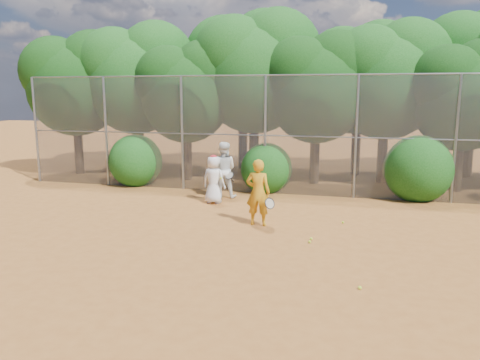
# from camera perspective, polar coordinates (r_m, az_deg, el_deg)

# --- Properties ---
(ground) EXTENTS (80.00, 80.00, 0.00)m
(ground) POSITION_cam_1_polar(r_m,az_deg,el_deg) (10.40, 2.01, -8.71)
(ground) COLOR #965521
(ground) RESTS_ON ground
(fence_back) EXTENTS (20.05, 0.09, 4.03)m
(fence_back) POSITION_cam_1_polar(r_m,az_deg,el_deg) (15.81, 6.23, 5.54)
(fence_back) COLOR gray
(fence_back) RESTS_ON ground
(tree_0) EXTENTS (4.38, 3.81, 6.00)m
(tree_0) POSITION_cam_1_polar(r_m,az_deg,el_deg) (21.05, -19.36, 11.40)
(tree_0) COLOR black
(tree_0) RESTS_ON ground
(tree_1) EXTENTS (4.64, 4.03, 6.35)m
(tree_1) POSITION_cam_1_polar(r_m,az_deg,el_deg) (20.25, -12.53, 12.45)
(tree_1) COLOR black
(tree_1) RESTS_ON ground
(tree_2) EXTENTS (3.99, 3.47, 5.47)m
(tree_2) POSITION_cam_1_polar(r_m,az_deg,el_deg) (18.60, -6.44, 11.02)
(tree_2) COLOR black
(tree_2) RESTS_ON ground
(tree_3) EXTENTS (4.89, 4.26, 6.70)m
(tree_3) POSITION_cam_1_polar(r_m,az_deg,el_deg) (18.89, 1.98, 13.54)
(tree_3) COLOR black
(tree_3) RESTS_ON ground
(tree_4) EXTENTS (4.19, 3.64, 5.73)m
(tree_4) POSITION_cam_1_polar(r_m,az_deg,el_deg) (17.90, 9.53, 11.52)
(tree_4) COLOR black
(tree_4) RESTS_ON ground
(tree_5) EXTENTS (4.51, 3.92, 6.17)m
(tree_5) POSITION_cam_1_polar(r_m,az_deg,el_deg) (18.68, 17.62, 12.02)
(tree_5) COLOR black
(tree_5) RESTS_ON ground
(tree_6) EXTENTS (3.86, 3.36, 5.29)m
(tree_6) POSITION_cam_1_polar(r_m,az_deg,el_deg) (17.98, 25.75, 9.69)
(tree_6) COLOR black
(tree_6) RESTS_ON ground
(tree_9) EXTENTS (4.83, 4.20, 6.62)m
(tree_9) POSITION_cam_1_polar(r_m,az_deg,el_deg) (22.76, -12.21, 12.68)
(tree_9) COLOR black
(tree_9) RESTS_ON ground
(tree_10) EXTENTS (5.15, 4.48, 7.06)m
(tree_10) POSITION_cam_1_polar(r_m,az_deg,el_deg) (21.27, 0.57, 13.85)
(tree_10) COLOR black
(tree_10) RESTS_ON ground
(tree_11) EXTENTS (4.64, 4.03, 6.35)m
(tree_11) POSITION_cam_1_polar(r_m,az_deg,el_deg) (20.25, 14.49, 12.36)
(tree_11) COLOR black
(tree_11) RESTS_ON ground
(tree_12) EXTENTS (5.02, 4.37, 6.88)m
(tree_12) POSITION_cam_1_polar(r_m,az_deg,el_deg) (21.36, 26.99, 12.39)
(tree_12) COLOR black
(tree_12) RESTS_ON ground
(bush_0) EXTENTS (2.00, 2.00, 2.00)m
(bush_0) POSITION_cam_1_polar(r_m,az_deg,el_deg) (17.98, -12.62, 2.58)
(bush_0) COLOR #134912
(bush_0) RESTS_ON ground
(bush_1) EXTENTS (1.80, 1.80, 1.80)m
(bush_1) POSITION_cam_1_polar(r_m,az_deg,el_deg) (16.39, 3.24, 1.70)
(bush_1) COLOR #134912
(bush_1) RESTS_ON ground
(bush_2) EXTENTS (2.20, 2.20, 2.20)m
(bush_2) POSITION_cam_1_polar(r_m,az_deg,el_deg) (16.19, 20.90, 1.62)
(bush_2) COLOR #134912
(bush_2) RESTS_ON ground
(player_yellow) EXTENTS (0.83, 0.57, 1.76)m
(player_yellow) POSITION_cam_1_polar(r_m,az_deg,el_deg) (12.18, 2.22, -1.53)
(player_yellow) COLOR orange
(player_yellow) RESTS_ON ground
(player_teen) EXTENTS (0.80, 0.58, 1.53)m
(player_teen) POSITION_cam_1_polar(r_m,az_deg,el_deg) (14.66, -3.23, 0.09)
(player_teen) COLOR white
(player_teen) RESTS_ON ground
(player_white) EXTENTS (1.00, 0.87, 1.85)m
(player_white) POSITION_cam_1_polar(r_m,az_deg,el_deg) (15.44, -2.08, 1.25)
(player_white) COLOR white
(player_white) RESTS_ON ground
(ball_0) EXTENTS (0.07, 0.07, 0.07)m
(ball_0) POSITION_cam_1_polar(r_m,az_deg,el_deg) (11.28, 8.67, -7.09)
(ball_0) COLOR #BDE129
(ball_0) RESTS_ON ground
(ball_1) EXTENTS (0.07, 0.07, 0.07)m
(ball_1) POSITION_cam_1_polar(r_m,az_deg,el_deg) (12.81, 12.44, -5.05)
(ball_1) COLOR #BDE129
(ball_1) RESTS_ON ground
(ball_2) EXTENTS (0.07, 0.07, 0.07)m
(ball_2) POSITION_cam_1_polar(r_m,az_deg,el_deg) (8.78, 14.40, -12.60)
(ball_2) COLOR #BDE129
(ball_2) RESTS_ON ground
(ball_4) EXTENTS (0.07, 0.07, 0.07)m
(ball_4) POSITION_cam_1_polar(r_m,az_deg,el_deg) (11.05, 8.49, -7.46)
(ball_4) COLOR #BDE129
(ball_4) RESTS_ON ground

